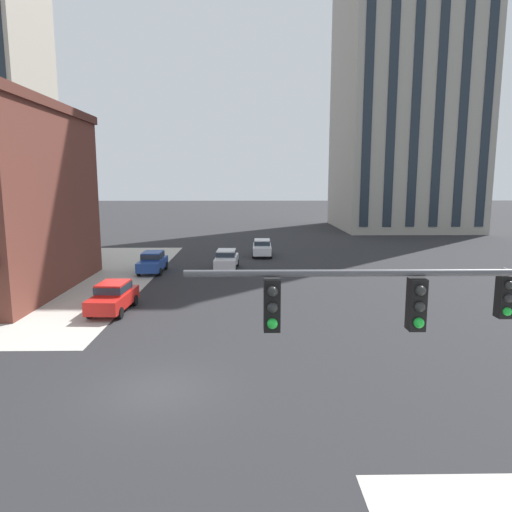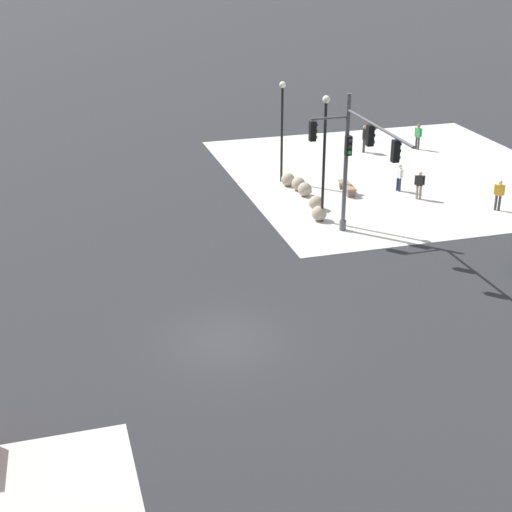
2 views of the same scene
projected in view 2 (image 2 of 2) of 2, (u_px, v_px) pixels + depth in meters
name	position (u px, v px, depth m)	size (l,w,h in m)	color
ground_plane	(224.00, 340.00, 27.27)	(320.00, 320.00, 0.00)	#262628
sidewalk_corner_slab	(396.00, 174.00, 45.02)	(20.00, 19.00, 0.02)	#B7B2A8
traffic_signal_main	(353.00, 153.00, 34.05)	(6.59, 2.09, 6.61)	#4C4C51
bollard_sphere_curb_a	(319.00, 213.00, 37.92)	(0.76, 0.76, 0.76)	gray
bollard_sphere_curb_b	(316.00, 203.00, 39.35)	(0.76, 0.76, 0.76)	gray
bollard_sphere_curb_c	(305.00, 189.00, 41.29)	(0.76, 0.76, 0.76)	gray
bollard_sphere_curb_d	(298.00, 184.00, 42.16)	(0.76, 0.76, 0.76)	gray
bollard_sphere_curb_e	(288.00, 179.00, 42.86)	(0.76, 0.76, 0.76)	gray
bench_near_signal	(347.00, 187.00, 41.78)	(1.83, 0.62, 0.49)	#8E6B4C
pedestrian_near_bench	(420.00, 184.00, 40.63)	(0.31, 0.52, 1.55)	gray
pedestrian_at_curb	(364.00, 137.00, 48.79)	(0.47, 0.36, 1.77)	#333333
pedestrian_walking_east	(499.00, 193.00, 39.02)	(0.39, 0.44, 1.63)	#333333
pedestrian_with_bag	(418.00, 135.00, 49.44)	(0.50, 0.33, 1.66)	#333333
pedestrian_by_lamp	(399.00, 176.00, 41.85)	(0.53, 0.29, 1.54)	#232847
street_lamp_corner_near	(324.00, 146.00, 36.41)	(0.36, 0.36, 6.27)	black
street_lamp_mid_sidewalk	(282.00, 120.00, 42.28)	(0.36, 0.36, 5.71)	black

